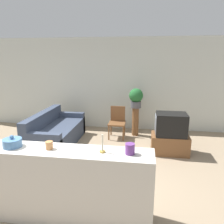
{
  "coord_description": "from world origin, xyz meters",
  "views": [
    {
      "loc": [
        1.23,
        -3.04,
        2.13
      ],
      "look_at": [
        0.49,
        2.0,
        0.85
      ],
      "focal_mm": 35.0,
      "sensor_mm": 36.0,
      "label": 1
    }
  ],
  "objects_px": {
    "couch": "(56,133)",
    "potted_plant": "(136,97)",
    "wooden_chair": "(117,121)",
    "decorative_bowl": "(12,143)",
    "television": "(171,124)"
  },
  "relations": [
    {
      "from": "wooden_chair",
      "to": "couch",
      "type": "bearing_deg",
      "value": -153.77
    },
    {
      "from": "television",
      "to": "decorative_bowl",
      "type": "relative_size",
      "value": 2.81
    },
    {
      "from": "wooden_chair",
      "to": "decorative_bowl",
      "type": "bearing_deg",
      "value": -107.16
    },
    {
      "from": "television",
      "to": "potted_plant",
      "type": "relative_size",
      "value": 1.29
    },
    {
      "from": "potted_plant",
      "to": "decorative_bowl",
      "type": "relative_size",
      "value": 2.18
    },
    {
      "from": "couch",
      "to": "potted_plant",
      "type": "bearing_deg",
      "value": 26.01
    },
    {
      "from": "potted_plant",
      "to": "decorative_bowl",
      "type": "bearing_deg",
      "value": -113.2
    },
    {
      "from": "wooden_chair",
      "to": "potted_plant",
      "type": "relative_size",
      "value": 1.59
    },
    {
      "from": "couch",
      "to": "potted_plant",
      "type": "distance_m",
      "value": 2.31
    },
    {
      "from": "couch",
      "to": "wooden_chair",
      "type": "relative_size",
      "value": 2.3
    },
    {
      "from": "wooden_chair",
      "to": "decorative_bowl",
      "type": "height_order",
      "value": "decorative_bowl"
    },
    {
      "from": "couch",
      "to": "wooden_chair",
      "type": "height_order",
      "value": "wooden_chair"
    },
    {
      "from": "couch",
      "to": "television",
      "type": "xyz_separation_m",
      "value": [
        2.77,
        -0.13,
        0.39
      ]
    },
    {
      "from": "television",
      "to": "wooden_chair",
      "type": "xyz_separation_m",
      "value": [
        -1.3,
        0.85,
        -0.22
      ]
    },
    {
      "from": "television",
      "to": "potted_plant",
      "type": "distance_m",
      "value": 1.41
    }
  ]
}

